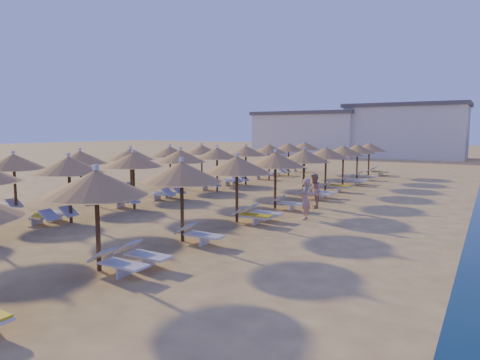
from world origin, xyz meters
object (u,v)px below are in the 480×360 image
Objects in this scene: parasol_row_east at (275,161)px; parasol_row_west at (181,157)px; beachgoer_a at (305,199)px; beachgoer_b at (314,191)px.

parasol_row_west is (-5.66, 0.00, 0.00)m from parasol_row_east.
beachgoer_a is (2.18, -1.66, -1.43)m from parasol_row_east.
beachgoer_a is at bearing -37.30° from parasol_row_east.
parasol_row_east is 3.09m from beachgoer_a.
parasol_row_west is at bearing -113.64° from beachgoer_a.
beachgoer_a is (7.84, -1.66, -1.43)m from parasol_row_west.
beachgoer_b is at bearing 34.90° from parasol_row_east.
beachgoer_a reaches higher than beachgoer_b.
parasol_row_east is at bearing 0.00° from parasol_row_west.
parasol_row_east is 2.39m from beachgoer_b.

